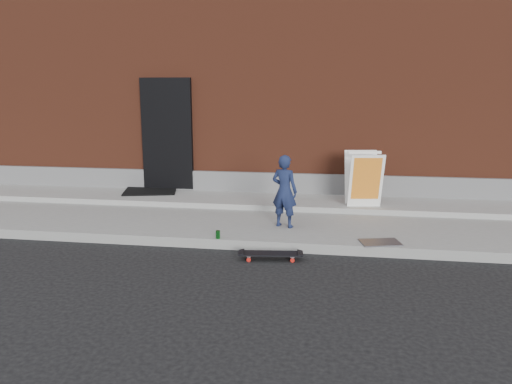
% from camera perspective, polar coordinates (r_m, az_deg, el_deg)
% --- Properties ---
extents(ground, '(80.00, 80.00, 0.00)m').
position_cam_1_polar(ground, '(7.28, 2.40, -6.89)').
color(ground, black).
rests_on(ground, ground).
extents(sidewalk, '(20.00, 3.00, 0.15)m').
position_cam_1_polar(sidewalk, '(8.69, 3.52, -3.24)').
color(sidewalk, gray).
rests_on(sidewalk, ground).
extents(apron, '(20.00, 1.20, 0.10)m').
position_cam_1_polar(apron, '(9.53, 4.03, -1.11)').
color(apron, gray).
rests_on(apron, sidewalk).
extents(building, '(20.00, 8.10, 5.00)m').
position_cam_1_polar(building, '(13.87, 5.82, 12.54)').
color(building, '#5F2B1A').
rests_on(building, ground).
extents(child, '(0.49, 0.40, 1.16)m').
position_cam_1_polar(child, '(7.90, 3.27, 0.09)').
color(child, '#172041').
rests_on(child, sidewalk).
extents(skateboard, '(0.88, 0.32, 0.10)m').
position_cam_1_polar(skateboard, '(6.96, 1.68, -7.11)').
color(skateboard, '#B61A12').
rests_on(skateboard, ground).
extents(pizza_sign, '(0.69, 0.78, 0.98)m').
position_cam_1_polar(pizza_sign, '(9.11, 12.21, 1.52)').
color(pizza_sign, white).
rests_on(pizza_sign, apron).
extents(soda_can, '(0.08, 0.08, 0.12)m').
position_cam_1_polar(soda_can, '(7.41, -4.38, -4.88)').
color(soda_can, '#187924').
rests_on(soda_can, sidewalk).
extents(doormat, '(1.20, 1.06, 0.03)m').
position_cam_1_polar(doormat, '(10.40, -11.97, 0.14)').
color(doormat, black).
rests_on(doormat, apron).
extents(utility_plate, '(0.63, 0.48, 0.02)m').
position_cam_1_polar(utility_plate, '(7.42, 14.01, -5.61)').
color(utility_plate, '#4E4D52').
rests_on(utility_plate, sidewalk).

